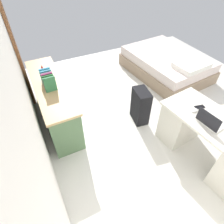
{
  "coord_description": "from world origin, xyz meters",
  "views": [
    {
      "loc": [
        -2.07,
        1.9,
        2.51
      ],
      "look_at": [
        -0.25,
        0.99,
        0.6
      ],
      "focal_mm": 30.87,
      "sensor_mm": 36.0,
      "label": 1
    }
  ],
  "objects": [
    {
      "name": "bed",
      "position": [
        1.0,
        -1.06,
        0.24
      ],
      "size": [
        2.01,
        1.56,
        0.58
      ],
      "color": "gray",
      "rests_on": "ground_plane"
    },
    {
      "name": "cell_phone_by_mouse",
      "position": [
        -0.83,
        -0.07,
        0.74
      ],
      "size": [
        0.09,
        0.15,
        0.01
      ],
      "primitive_type": "cube",
      "rotation": [
        0.0,
        0.0,
        -0.21
      ],
      "color": "black",
      "rests_on": "desk"
    },
    {
      "name": "computer_mouse",
      "position": [
        -0.86,
        0.05,
        0.75
      ],
      "size": [
        0.07,
        0.11,
        0.03
      ],
      "primitive_type": "ellipsoid",
      "rotation": [
        0.0,
        0.0,
        0.1
      ],
      "color": "white",
      "rests_on": "desk"
    },
    {
      "name": "wall_back",
      "position": [
        0.0,
        2.05,
        1.3
      ],
      "size": [
        4.45,
        0.1,
        2.61
      ],
      "primitive_type": "cube",
      "color": "silver",
      "rests_on": "ground_plane"
    },
    {
      "name": "book_row",
      "position": [
        0.57,
        1.67,
        0.87
      ],
      "size": [
        0.35,
        0.17,
        0.24
      ],
      "color": "#2F6D44",
      "rests_on": "credenza"
    },
    {
      "name": "door_wooden",
      "position": [
        1.67,
        1.97,
        1.02
      ],
      "size": [
        0.88,
        0.05,
        2.04
      ],
      "primitive_type": "cube",
      "color": "brown",
      "rests_on": "ground_plane"
    },
    {
      "name": "ground_plane",
      "position": [
        0.0,
        0.0,
        0.0
      ],
      "size": [
        5.45,
        5.45,
        0.0
      ],
      "primitive_type": "plane",
      "color": "silver"
    },
    {
      "name": "suitcase_black",
      "position": [
        -0.06,
        0.35,
        0.32
      ],
      "size": [
        0.39,
        0.27,
        0.63
      ],
      "primitive_type": "cube",
      "rotation": [
        0.0,
        0.0,
        -0.16
      ],
      "color": "black",
      "rests_on": "ground_plane"
    },
    {
      "name": "desk",
      "position": [
        -1.16,
        -0.06,
        0.38
      ],
      "size": [
        1.5,
        0.81,
        0.73
      ],
      "color": "silver",
      "rests_on": "ground_plane"
    },
    {
      "name": "laptop",
      "position": [
        -1.12,
        0.06,
        0.78
      ],
      "size": [
        0.33,
        0.25,
        0.21
      ],
      "color": "silver",
      "rests_on": "desk"
    },
    {
      "name": "credenza",
      "position": [
        0.64,
        1.67,
        0.38
      ],
      "size": [
        1.8,
        0.48,
        0.76
      ],
      "color": "#4C6B47",
      "rests_on": "ground_plane"
    },
    {
      "name": "figurine_small",
      "position": [
        1.06,
        1.67,
        0.82
      ],
      "size": [
        0.08,
        0.08,
        0.11
      ],
      "primitive_type": "cone",
      "color": "red",
      "rests_on": "credenza"
    }
  ]
}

